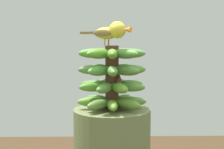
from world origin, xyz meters
TOP-DOWN VIEW (x-y plane):
  - banana_bunch at (0.00, 0.00)m, footprint 0.24×0.24m
  - perched_bird at (0.01, -0.00)m, footprint 0.12×0.18m

SIDE VIEW (x-z plane):
  - banana_bunch at x=0.00m, z-range 1.27..1.50m
  - perched_bird at x=0.01m, z-range 1.50..1.58m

